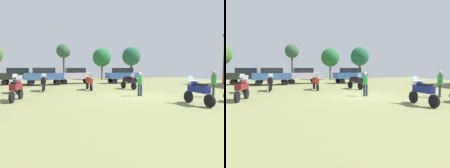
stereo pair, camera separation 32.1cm
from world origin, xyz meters
The scene contains 16 objects.
ground_plane centered at (0.00, 0.00, 0.01)m, with size 44.00×52.00×0.02m.
motorcycle_3 centered at (1.47, 5.15, 0.76)m, with size 0.83×2.19×1.51m.
motorcycle_4 centered at (-7.49, 0.56, 0.76)m, with size 0.69×2.17×1.50m.
motorcycle_7 centered at (-6.08, 5.65, 0.74)m, with size 0.62×2.17×1.48m.
motorcycle_8 centered at (1.85, -3.72, 0.75)m, with size 0.62×2.21×1.49m.
motorcycle_9 centered at (-8.08, 4.73, 0.75)m, with size 0.75×2.18×1.49m.
motorcycle_10 centered at (-2.21, 5.38, 0.75)m, with size 0.62×2.19×1.48m.
car_2 centered at (-6.18, 12.13, 1.19)m, with size 4.50×2.34×2.00m.
car_3 centered at (-2.43, 13.49, 1.19)m, with size 4.42×2.11×2.00m.
car_4 centered at (3.64, 12.65, 1.19)m, with size 4.49×2.33×2.00m.
car_5 centered at (-9.09, 14.04, 1.19)m, with size 4.33×1.87×2.00m.
person_1 centered at (0.39, 0.33, 0.98)m, with size 0.41×0.41×1.65m.
person_2 centered at (4.93, -1.55, 1.05)m, with size 0.48×0.48×1.76m.
tree_2 centered at (8.48, 21.32, 4.05)m, with size 3.28×3.28×5.71m.
tree_3 centered at (-3.28, 21.58, 4.69)m, with size 2.28×2.28×5.89m.
tree_4 centered at (3.20, 21.88, 3.83)m, with size 3.17×3.17×5.42m.
Camera 1 is at (-5.65, -12.57, 1.93)m, focal length 32.76 mm.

